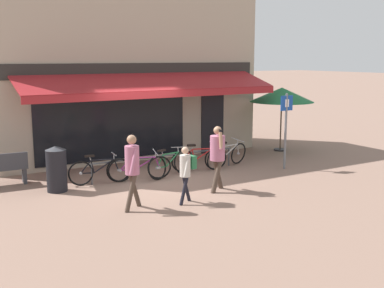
{
  "coord_description": "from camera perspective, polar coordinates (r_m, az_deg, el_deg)",
  "views": [
    {
      "loc": [
        -5.61,
        -11.24,
        3.3
      ],
      "look_at": [
        0.7,
        -0.59,
        1.05
      ],
      "focal_mm": 45.0,
      "sensor_mm": 36.0,
      "label": 1
    }
  ],
  "objects": [
    {
      "name": "bicycle_silver",
      "position": [
        14.61,
        4.17,
        -1.32
      ],
      "size": [
        1.74,
        0.58,
        0.84
      ],
      "rotation": [
        0.15,
        0.0,
        0.25
      ],
      "color": "black",
      "rests_on": "ground_plane"
    },
    {
      "name": "bicycle_red",
      "position": [
        14.03,
        0.86,
        -1.77
      ],
      "size": [
        1.67,
        0.66,
        0.84
      ],
      "rotation": [
        0.12,
        0.0,
        -0.24
      ],
      "color": "black",
      "rests_on": "ground_plane"
    },
    {
      "name": "cafe_parasol",
      "position": [
        17.2,
        10.6,
        5.73
      ],
      "size": [
        2.24,
        2.24,
        2.24
      ],
      "color": "#4C3D2D",
      "rests_on": "ground_plane"
    },
    {
      "name": "litter_bin",
      "position": [
        12.35,
        -15.76,
        -2.84
      ],
      "size": [
        0.51,
        0.51,
        1.15
      ],
      "color": "black",
      "rests_on": "ground_plane"
    },
    {
      "name": "pedestrian_adult",
      "position": [
        11.89,
        3.04,
        -0.89
      ],
      "size": [
        0.55,
        0.66,
        1.64
      ],
      "rotation": [
        0.0,
        0.0,
        3.29
      ],
      "color": "#47382D",
      "rests_on": "ground_plane"
    },
    {
      "name": "pedestrian_second_adult",
      "position": [
        10.48,
        -7.11,
        -2.34
      ],
      "size": [
        0.53,
        0.58,
        1.67
      ],
      "rotation": [
        0.0,
        0.0,
        3.35
      ],
      "color": "#47382D",
      "rests_on": "ground_plane"
    },
    {
      "name": "parking_sign",
      "position": [
        14.41,
        11.07,
        2.47
      ],
      "size": [
        0.44,
        0.07,
        2.25
      ],
      "color": "slate",
      "rests_on": "ground_plane"
    },
    {
      "name": "pedestrian_child",
      "position": [
        10.91,
        -0.7,
        -2.8
      ],
      "size": [
        0.49,
        0.45,
        1.32
      ],
      "rotation": [
        0.0,
        0.0,
        3.31
      ],
      "color": "black",
      "rests_on": "ground_plane"
    },
    {
      "name": "bicycle_green",
      "position": [
        13.42,
        -2.65,
        -2.39
      ],
      "size": [
        1.62,
        0.74,
        0.82
      ],
      "rotation": [
        -0.15,
        0.0,
        0.29
      ],
      "color": "black",
      "rests_on": "ground_plane"
    },
    {
      "name": "shop_front",
      "position": [
        16.65,
        -8.21,
        9.57
      ],
      "size": [
        8.88,
        4.63,
        6.25
      ],
      "color": "tan",
      "rests_on": "ground_plane"
    },
    {
      "name": "bicycle_purple",
      "position": [
        13.01,
        -6.2,
        -2.83
      ],
      "size": [
        1.73,
        0.66,
        0.83
      ],
      "rotation": [
        0.16,
        0.0,
        -0.21
      ],
      "color": "black",
      "rests_on": "ground_plane"
    },
    {
      "name": "bicycle_black",
      "position": [
        12.86,
        -10.9,
        -3.12
      ],
      "size": [
        1.64,
        0.52,
        0.8
      ],
      "rotation": [
        -0.01,
        0.0,
        -0.15
      ],
      "color": "black",
      "rests_on": "ground_plane"
    },
    {
      "name": "ground_plane",
      "position": [
        12.99,
        -4.01,
        -4.45
      ],
      "size": [
        160.0,
        160.0,
        0.0
      ],
      "primitive_type": "plane",
      "color": "#846656"
    },
    {
      "name": "bike_rack_rail",
      "position": [
        13.63,
        -3.14,
        -1.63
      ],
      "size": [
        4.46,
        0.04,
        0.57
      ],
      "color": "#47494F",
      "rests_on": "ground_plane"
    }
  ]
}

